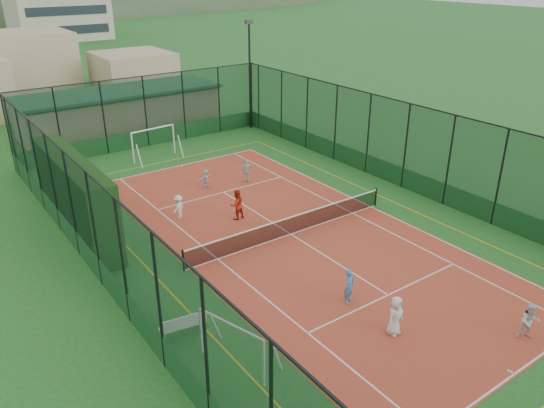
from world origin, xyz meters
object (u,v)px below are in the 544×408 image
(floodlight_ne, at_px, (250,76))
(child_far_right, at_px, (246,171))
(futsal_goal_far, at_px, (154,144))
(child_far_back, at_px, (206,178))
(child_near_right, at_px, (530,321))
(clubhouse, at_px, (121,110))
(white_bench, at_px, (182,324))
(child_near_left, at_px, (395,316))
(child_near_mid, at_px, (349,286))
(futsal_goal_near, at_px, (231,347))
(coach, at_px, (237,205))
(child_far_left, at_px, (179,207))

(floodlight_ne, height_order, child_far_right, floodlight_ne)
(futsal_goal_far, height_order, child_far_back, futsal_goal_far)
(floodlight_ne, height_order, futsal_goal_far, floodlight_ne)
(child_near_right, bearing_deg, child_far_right, 129.03)
(child_far_right, bearing_deg, clubhouse, -72.47)
(white_bench, distance_m, child_near_left, 7.53)
(floodlight_ne, xyz_separation_m, futsal_goal_far, (-9.37, -2.42, -3.09))
(child_near_left, bearing_deg, floodlight_ne, 59.11)
(futsal_goal_far, bearing_deg, child_far_right, -74.98)
(clubhouse, bearing_deg, child_near_mid, -93.31)
(child_near_left, bearing_deg, child_near_right, -46.99)
(futsal_goal_near, height_order, child_far_right, futsal_goal_near)
(child_far_right, bearing_deg, child_near_right, 100.46)
(child_far_right, xyz_separation_m, coach, (-3.15, -3.94, 0.08))
(futsal_goal_near, relative_size, child_far_back, 2.44)
(child_far_left, relative_size, child_far_back, 1.13)
(child_far_right, bearing_deg, futsal_goal_near, 65.49)
(futsal_goal_far, relative_size, child_far_back, 2.85)
(child_near_mid, height_order, coach, coach)
(child_far_left, bearing_deg, child_far_back, -168.46)
(futsal_goal_near, height_order, coach, futsal_goal_near)
(white_bench, bearing_deg, clubhouse, 82.43)
(floodlight_ne, xyz_separation_m, white_bench, (-16.40, -20.48, -3.66))
(floodlight_ne, relative_size, child_near_right, 5.94)
(clubhouse, relative_size, child_far_right, 10.47)
(white_bench, xyz_separation_m, coach, (6.58, 6.88, 0.35))
(child_near_left, distance_m, child_near_mid, 2.36)
(floodlight_ne, relative_size, clubhouse, 0.54)
(child_far_left, height_order, child_far_right, child_far_right)
(futsal_goal_near, xyz_separation_m, child_far_back, (6.82, 13.98, -0.31))
(futsal_goal_near, xyz_separation_m, child_far_right, (9.21, 13.28, -0.15))
(futsal_goal_far, xyz_separation_m, coach, (-0.44, -11.18, -0.22))
(floodlight_ne, xyz_separation_m, child_near_left, (-10.22, -24.77, -3.36))
(floodlight_ne, bearing_deg, clubhouse, 147.88)
(child_near_mid, distance_m, child_far_right, 13.23)
(child_far_left, distance_m, coach, 3.01)
(floodlight_ne, xyz_separation_m, child_far_back, (-9.06, -8.97, -3.55))
(floodlight_ne, bearing_deg, child_far_left, -136.01)
(white_bench, height_order, coach, coach)
(child_far_back, bearing_deg, child_far_right, 141.91)
(white_bench, bearing_deg, futsal_goal_far, 77.93)
(floodlight_ne, xyz_separation_m, clubhouse, (-8.60, 5.40, -2.55))
(child_near_left, distance_m, child_far_back, 15.85)
(clubhouse, xyz_separation_m, futsal_goal_near, (-7.27, -28.35, -0.69))
(child_near_right, bearing_deg, futsal_goal_near, -168.14)
(white_bench, xyz_separation_m, futsal_goal_far, (7.03, 18.06, 0.57))
(child_near_mid, bearing_deg, child_far_back, 64.60)
(futsal_goal_far, height_order, child_near_right, futsal_goal_far)
(clubhouse, bearing_deg, child_near_right, -86.51)
(child_far_right, height_order, coach, coach)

